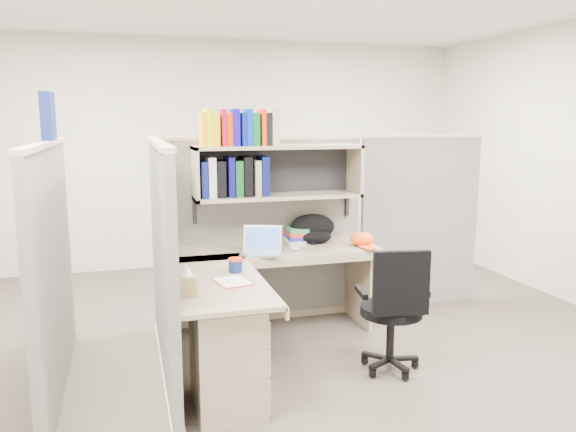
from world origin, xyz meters
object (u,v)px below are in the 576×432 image
object	(u,v)px
desk	(244,322)
backpack	(314,228)
task_chair	(392,329)
snack_canister	(235,265)
laptop	(261,241)

from	to	relation	value
desk	backpack	world-z (taller)	backpack
desk	task_chair	world-z (taller)	task_chair
desk	snack_canister	bearing A→B (deg)	92.85
laptop	snack_canister	size ratio (longest dim) A/B	3.10
desk	laptop	xyz separation A→B (m)	(0.28, 0.65, 0.40)
laptop	snack_canister	bearing A→B (deg)	-100.73
laptop	task_chair	bearing A→B (deg)	-23.63
snack_canister	desk	bearing A→B (deg)	-87.15
backpack	snack_canister	size ratio (longest dim) A/B	4.00
task_chair	snack_canister	bearing A→B (deg)	162.93
backpack	task_chair	world-z (taller)	backpack
backpack	snack_canister	distance (m)	1.13
snack_canister	task_chair	xyz separation A→B (m)	(1.04, -0.32, -0.46)
desk	snack_canister	size ratio (longest dim) A/B	17.65
desk	backpack	size ratio (longest dim) A/B	4.41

